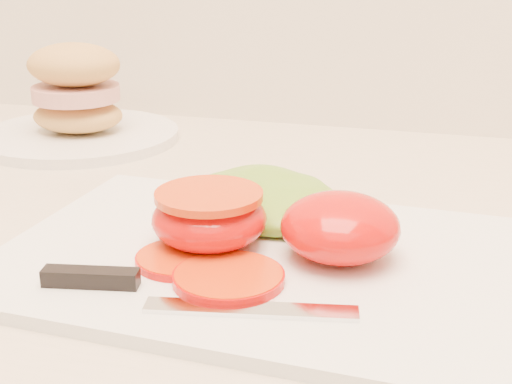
# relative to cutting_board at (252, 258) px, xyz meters

# --- Properties ---
(cutting_board) EXTENTS (0.39, 0.29, 0.01)m
(cutting_board) POSITION_rel_cutting_board_xyz_m (0.00, 0.00, 0.00)
(cutting_board) COLOR white
(cutting_board) RESTS_ON counter
(tomato_half_dome) EXTENTS (0.09, 0.09, 0.05)m
(tomato_half_dome) POSITION_rel_cutting_board_xyz_m (0.06, 0.01, 0.03)
(tomato_half_dome) COLOR red
(tomato_half_dome) RESTS_ON cutting_board
(tomato_half_cut) EXTENTS (0.09, 0.09, 0.04)m
(tomato_half_cut) POSITION_rel_cutting_board_xyz_m (-0.03, 0.00, 0.03)
(tomato_half_cut) COLOR red
(tomato_half_cut) RESTS_ON cutting_board
(tomato_slice_0) EXTENTS (0.08, 0.08, 0.01)m
(tomato_slice_0) POSITION_rel_cutting_board_xyz_m (-0.00, -0.05, 0.01)
(tomato_slice_0) COLOR #D1520F
(tomato_slice_0) RESTS_ON cutting_board
(tomato_slice_1) EXTENTS (0.07, 0.07, 0.01)m
(tomato_slice_1) POSITION_rel_cutting_board_xyz_m (-0.04, -0.03, 0.01)
(tomato_slice_1) COLOR #D1520F
(tomato_slice_1) RESTS_ON cutting_board
(lettuce_leaf_0) EXTENTS (0.18, 0.16, 0.03)m
(lettuce_leaf_0) POSITION_rel_cutting_board_xyz_m (-0.01, 0.08, 0.02)
(lettuce_leaf_0) COLOR #89BC31
(lettuce_leaf_0) RESTS_ON cutting_board
(knife) EXTENTS (0.22, 0.04, 0.01)m
(knife) POSITION_rel_cutting_board_xyz_m (-0.05, -0.08, 0.01)
(knife) COLOR silver
(knife) RESTS_ON cutting_board
(sandwich_plate) EXTENTS (0.24, 0.24, 0.12)m
(sandwich_plate) POSITION_rel_cutting_board_xyz_m (-0.30, 0.28, 0.04)
(sandwich_plate) COLOR white
(sandwich_plate) RESTS_ON counter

